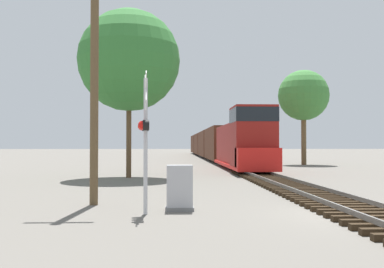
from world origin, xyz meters
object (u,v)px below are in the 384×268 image
at_px(freight_train, 210,144).
at_px(utility_pole, 94,61).
at_px(relay_cabinet, 180,188).
at_px(crossing_signal_near, 145,131).
at_px(tree_mid_background, 304,96).
at_px(tree_far_right, 129,60).

height_order(freight_train, utility_pole, utility_pole).
distance_m(relay_cabinet, utility_pole, 5.30).
height_order(freight_train, crossing_signal_near, freight_train).
height_order(relay_cabinet, tree_mid_background, tree_mid_background).
bearing_deg(utility_pole, crossing_signal_near, -48.74).
distance_m(utility_pole, tree_mid_background, 33.87).
bearing_deg(tree_far_right, crossing_signal_near, -82.57).
distance_m(crossing_signal_near, tree_far_right, 15.62).
bearing_deg(tree_mid_background, utility_pole, -118.19).
relative_size(crossing_signal_near, tree_mid_background, 0.43).
bearing_deg(utility_pole, freight_train, 81.06).
xyz_separation_m(freight_train, utility_pole, (-8.18, -52.03, 2.81)).
height_order(freight_train, relay_cabinet, freight_train).
height_order(tree_far_right, tree_mid_background, tree_far_right).
distance_m(crossing_signal_near, relay_cabinet, 2.16).
height_order(utility_pole, tree_mid_background, tree_mid_background).
bearing_deg(crossing_signal_near, tree_mid_background, 150.73).
relative_size(tree_far_right, tree_mid_background, 1.09).
relative_size(freight_train, crossing_signal_near, 18.97).
relative_size(utility_pole, tree_mid_background, 0.99).
distance_m(freight_train, tree_mid_background, 24.07).
bearing_deg(crossing_signal_near, relay_cabinet, 117.44).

